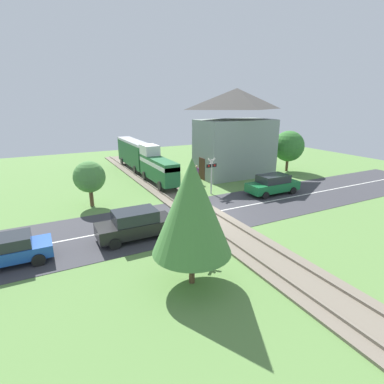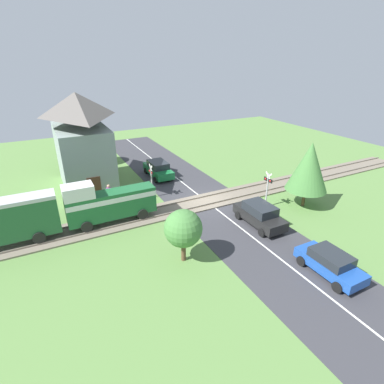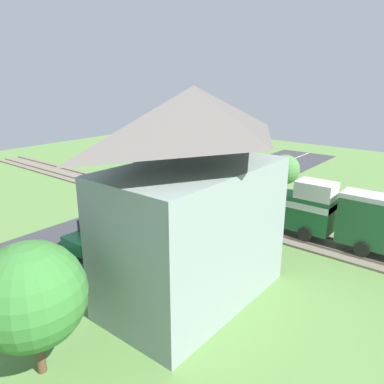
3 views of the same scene
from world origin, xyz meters
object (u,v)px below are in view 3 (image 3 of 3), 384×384
object	(u,v)px
crossing_signal_west_approach	(166,163)
crossing_signal_east_approach	(191,199)
pedestrian_by_station	(237,236)
car_far_side	(106,231)
train	(357,219)
car_behind_queue	(242,164)
station_building	(194,202)
car_near_crossing	(203,176)

from	to	relation	value
crossing_signal_west_approach	crossing_signal_east_approach	distance (m)	9.55
crossing_signal_west_approach	pedestrian_by_station	world-z (taller)	crossing_signal_west_approach
crossing_signal_east_approach	car_far_side	bearing A→B (deg)	-27.46
train	car_behind_queue	distance (m)	17.54
crossing_signal_west_approach	pedestrian_by_station	bearing A→B (deg)	59.60
train	pedestrian_by_station	xyz separation A→B (m)	(3.50, -4.87, -1.11)
car_behind_queue	pedestrian_by_station	xyz separation A→B (m)	(14.55, 8.70, 0.02)
train	car_far_side	world-z (taller)	train
car_far_side	train	bearing A→B (deg)	124.70
train	crossing_signal_east_approach	size ratio (longest dim) A/B	4.84
car_far_side	crossing_signal_east_approach	bearing A→B (deg)	152.54
crossing_signal_east_approach	station_building	world-z (taller)	station_building
car_near_crossing	station_building	world-z (taller)	station_building
car_behind_queue	crossing_signal_east_approach	world-z (taller)	crossing_signal_east_approach
car_far_side	car_behind_queue	xyz separation A→B (m)	(-18.45, -2.88, -0.09)
car_far_side	station_building	world-z (taller)	station_building
car_behind_queue	crossing_signal_west_approach	world-z (taller)	crossing_signal_west_approach
car_near_crossing	pedestrian_by_station	world-z (taller)	pedestrian_by_station
station_building	crossing_signal_east_approach	bearing A→B (deg)	-140.24
crossing_signal_west_approach	pedestrian_by_station	distance (m)	12.82
car_far_side	pedestrian_by_station	bearing A→B (deg)	123.84
station_building	pedestrian_by_station	world-z (taller)	station_building
crossing_signal_west_approach	station_building	distance (m)	16.57
pedestrian_by_station	crossing_signal_west_approach	bearing A→B (deg)	-120.40
car_near_crossing	station_building	size ratio (longest dim) A/B	0.50
car_near_crossing	crossing_signal_west_approach	xyz separation A→B (m)	(2.01, -2.31, 1.08)
crossing_signal_east_approach	pedestrian_by_station	size ratio (longest dim) A/B	1.80
car_far_side	crossing_signal_east_approach	distance (m)	5.12
train	crossing_signal_west_approach	world-z (taller)	train
car_far_side	crossing_signal_east_approach	xyz separation A→B (m)	(-4.44, 2.31, 1.09)
crossing_signal_east_approach	car_near_crossing	bearing A→B (deg)	-146.79
train	station_building	size ratio (longest dim) A/B	1.71
crossing_signal_west_approach	car_near_crossing	bearing A→B (deg)	131.01
crossing_signal_west_approach	crossing_signal_east_approach	xyz separation A→B (m)	(5.92, 7.50, 0.00)
train	car_far_side	size ratio (longest dim) A/B	3.27
station_building	car_near_crossing	bearing A→B (deg)	-144.02
crossing_signal_east_approach	station_building	bearing A→B (deg)	39.76
train	crossing_signal_east_approach	world-z (taller)	train
car_far_side	crossing_signal_east_approach	size ratio (longest dim) A/B	1.48
car_behind_queue	station_building	bearing A→B (deg)	26.47
crossing_signal_west_approach	station_building	world-z (taller)	station_building
pedestrian_by_station	car_behind_queue	bearing A→B (deg)	-149.12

